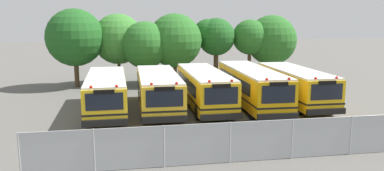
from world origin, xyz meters
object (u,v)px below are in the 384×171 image
tree_5 (251,37)px  tree_1 (119,39)px  tree_3 (176,41)px  traffic_cone (287,139)px  school_bus_3 (252,85)px  tree_0 (74,38)px  tree_2 (146,44)px  school_bus_1 (158,90)px  school_bus_2 (204,87)px  school_bus_4 (295,85)px  tree_4 (213,36)px  tree_6 (271,40)px  school_bus_0 (106,92)px

tree_5 → tree_1: bearing=177.1°
tree_3 → traffic_cone: tree_3 is taller
school_bus_3 → tree_0: tree_0 is taller
school_bus_3 → tree_2: tree_2 is taller
school_bus_1 → tree_5: tree_5 is taller
school_bus_2 → school_bus_3: (3.36, -0.10, 0.05)m
school_bus_4 → tree_5: tree_5 is taller
school_bus_4 → traffic_cone: (-4.36, -8.64, -1.06)m
school_bus_4 → tree_3: 12.38m
tree_3 → tree_4: size_ratio=1.07×
school_bus_2 → tree_6: bearing=-129.7°
tree_6 → school_bus_2: bearing=-129.9°
school_bus_2 → tree_0: bearing=-45.3°
school_bus_3 → traffic_cone: size_ratio=15.94×
school_bus_4 → tree_4: 11.55m
tree_4 → traffic_cone: 19.68m
tree_4 → tree_6: size_ratio=0.96×
school_bus_0 → traffic_cone: bearing=135.3°
school_bus_1 → tree_5: bearing=-132.6°
school_bus_0 → school_bus_1: (3.40, 0.09, 0.02)m
school_bus_2 → school_bus_3: 3.36m
school_bus_2 → tree_1: tree_1 is taller
tree_4 → traffic_cone: (-0.87, -19.24, -4.06)m
tree_6 → school_bus_0: bearing=-144.8°
school_bus_2 → tree_2: bearing=-70.2°
tree_4 → tree_0: bearing=-176.2°
tree_6 → tree_3: bearing=-173.7°
tree_1 → school_bus_1: bearing=-76.9°
school_bus_0 → school_bus_1: size_ratio=1.01×
school_bus_3 → traffic_cone: 8.73m
tree_4 → tree_6: 5.88m
tree_4 → school_bus_3: bearing=-88.7°
tree_1 → tree_3: 5.36m
school_bus_4 → tree_2: 13.90m
school_bus_2 → school_bus_3: size_ratio=0.92×
tree_5 → traffic_cone: 19.98m
school_bus_4 → tree_5: bearing=-90.1°
school_bus_0 → school_bus_1: 3.40m
school_bus_4 → traffic_cone: size_ratio=14.31×
school_bus_2 → tree_4: size_ratio=1.56×
school_bus_3 → tree_5: bearing=-106.6°
school_bus_3 → tree_3: (-3.95, 9.78, 2.56)m
school_bus_4 → tree_2: bearing=-42.5°
tree_0 → tree_1: bearing=18.8°
traffic_cone → tree_1: bearing=112.2°
traffic_cone → tree_3: bearing=98.8°
tree_3 → tree_2: bearing=-173.2°
traffic_cone → school_bus_3: bearing=82.6°
school_bus_4 → tree_4: size_ratio=1.53×
school_bus_0 → tree_3: tree_3 is taller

